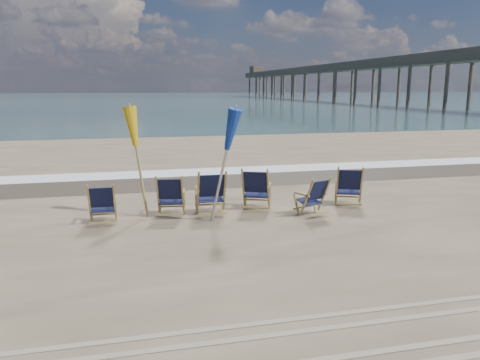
{
  "coord_description": "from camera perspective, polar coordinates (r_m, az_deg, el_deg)",
  "views": [
    {
      "loc": [
        -2.27,
        -7.23,
        2.83
      ],
      "look_at": [
        0.0,
        2.2,
        0.9
      ],
      "focal_mm": 35.0,
      "sensor_mm": 36.0,
      "label": 1
    }
  ],
  "objects": [
    {
      "name": "ocean",
      "position": [
        135.28,
        -12.76,
        9.77
      ],
      "size": [
        400.0,
        400.0,
        0.0
      ],
      "primitive_type": "plane",
      "color": "#385A5D",
      "rests_on": "ground"
    },
    {
      "name": "surf_foam",
      "position": [
        15.95,
        -5.14,
        0.99
      ],
      "size": [
        200.0,
        1.4,
        0.01
      ],
      "primitive_type": "cube",
      "color": "silver",
      "rests_on": "ground"
    },
    {
      "name": "wet_sand_strip",
      "position": [
        14.49,
        -4.26,
        -0.04
      ],
      "size": [
        200.0,
        2.6,
        0.0
      ],
      "primitive_type": "cube",
      "color": "#42362A",
      "rests_on": "ground"
    },
    {
      "name": "tire_tracks",
      "position": [
        5.73,
        12.45,
        -18.58
      ],
      "size": [
        80.0,
        1.3,
        0.01
      ],
      "primitive_type": null,
      "color": "gray",
      "rests_on": "ground"
    },
    {
      "name": "beach_chair_0",
      "position": [
        10.07,
        -15.03,
        -2.81
      ],
      "size": [
        0.6,
        0.67,
        0.9
      ],
      "primitive_type": null,
      "rotation": [
        0.0,
        0.0,
        3.11
      ],
      "color": "#111534",
      "rests_on": "ground"
    },
    {
      "name": "beach_chair_1",
      "position": [
        10.33,
        -7.02,
        -1.96
      ],
      "size": [
        0.75,
        0.81,
        0.97
      ],
      "primitive_type": null,
      "rotation": [
        0.0,
        0.0,
        2.94
      ],
      "color": "#111534",
      "rests_on": "ground"
    },
    {
      "name": "beach_chair_2",
      "position": [
        10.39,
        -1.88,
        -1.55
      ],
      "size": [
        0.7,
        0.78,
        1.06
      ],
      "primitive_type": null,
      "rotation": [
        0.0,
        0.0,
        3.11
      ],
      "color": "#111534",
      "rests_on": "ground"
    },
    {
      "name": "beach_chair_3",
      "position": [
        10.76,
        3.45,
        -1.17
      ],
      "size": [
        0.9,
        0.95,
        1.04
      ],
      "primitive_type": null,
      "rotation": [
        0.0,
        0.0,
        2.74
      ],
      "color": "#111534",
      "rests_on": "ground"
    },
    {
      "name": "beach_chair_4",
      "position": [
        10.62,
        10.27,
        -1.88
      ],
      "size": [
        0.76,
        0.8,
        0.9
      ],
      "primitive_type": null,
      "rotation": [
        0.0,
        0.0,
        3.47
      ],
      "color": "#111534",
      "rests_on": "ground"
    },
    {
      "name": "beach_chair_5",
      "position": [
        11.48,
        14.57,
        -0.8
      ],
      "size": [
        0.87,
        0.92,
        1.01
      ],
      "primitive_type": null,
      "rotation": [
        0.0,
        0.0,
        2.76
      ],
      "color": "#111534",
      "rests_on": "ground"
    },
    {
      "name": "umbrella_yellow",
      "position": [
        10.35,
        -12.35,
        5.74
      ],
      "size": [
        0.3,
        0.3,
        2.42
      ],
      "color": "#A5894A",
      "rests_on": "ground"
    },
    {
      "name": "umbrella_blue",
      "position": [
        9.62,
        -2.22,
        5.78
      ],
      "size": [
        0.3,
        0.3,
        2.46
      ],
      "color": "#A5A5AD",
      "rests_on": "ground"
    },
    {
      "name": "fishing_pier",
      "position": [
        90.69,
        13.13,
        12.1
      ],
      "size": [
        4.4,
        140.0,
        9.3
      ],
      "primitive_type": null,
      "color": "brown",
      "rests_on": "ground"
    }
  ]
}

